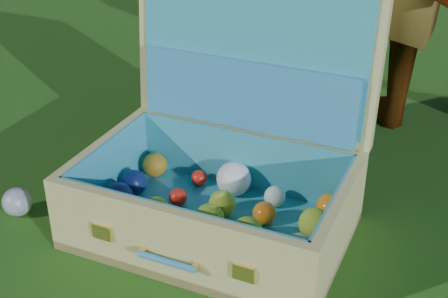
# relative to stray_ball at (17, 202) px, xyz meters

# --- Properties ---
(ground) EXTENTS (60.00, 60.00, 0.00)m
(ground) POSITION_rel_stray_ball_xyz_m (0.61, 0.19, -0.04)
(ground) COLOR #215114
(ground) RESTS_ON ground
(stray_ball) EXTENTS (0.08, 0.08, 0.08)m
(stray_ball) POSITION_rel_stray_ball_xyz_m (0.00, 0.00, 0.00)
(stray_ball) COLOR #468DB7
(stray_ball) RESTS_ON ground
(suitcase) EXTENTS (0.73, 0.60, 0.65)m
(suitcase) POSITION_rel_stray_ball_xyz_m (0.54, 0.17, 0.14)
(suitcase) COLOR #DACA75
(suitcase) RESTS_ON ground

